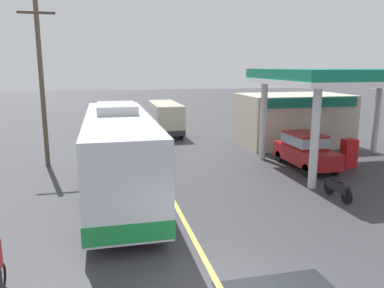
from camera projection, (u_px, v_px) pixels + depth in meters
ground at (141, 140)px, 27.59m from camera, size 120.00×120.00×0.00m
lane_divider_stripe at (149, 155)px, 22.82m from camera, size 0.16×50.00×0.01m
coach_bus_main at (119, 155)px, 15.34m from camera, size 2.60×11.04×3.69m
gas_station_roadside at (309, 109)px, 23.54m from camera, size 9.10×11.95×5.10m
car_at_pump at (305, 149)px, 19.77m from camera, size 1.70×4.20×1.82m
minibus_opposing_lane at (165, 115)px, 29.60m from camera, size 2.04×6.13×2.44m
motorcycle_parked_forecourt at (338, 188)px, 15.22m from camera, size 0.55×1.80×0.92m
pedestrian_near_pump at (286, 144)px, 21.42m from camera, size 0.55×0.22×1.66m
utility_pole_roadside at (42, 83)px, 19.54m from camera, size 1.80×0.24×8.45m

